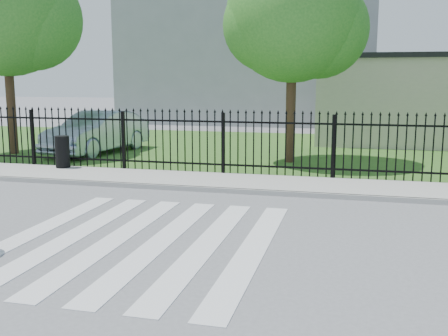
# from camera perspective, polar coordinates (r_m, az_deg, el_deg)

# --- Properties ---
(ground) EXTENTS (120.00, 120.00, 0.00)m
(ground) POSITION_cam_1_polar(r_m,az_deg,el_deg) (9.18, -9.32, -7.77)
(ground) COLOR slate
(ground) RESTS_ON ground
(crosswalk) EXTENTS (5.00, 5.50, 0.01)m
(crosswalk) POSITION_cam_1_polar(r_m,az_deg,el_deg) (9.17, -9.32, -7.73)
(crosswalk) COLOR silver
(crosswalk) RESTS_ON ground
(sidewalk) EXTENTS (40.00, 2.00, 0.12)m
(sidewalk) POSITION_cam_1_polar(r_m,az_deg,el_deg) (13.75, -1.10, -1.48)
(sidewalk) COLOR #ADAAA3
(sidewalk) RESTS_ON ground
(curb) EXTENTS (40.00, 0.12, 0.12)m
(curb) POSITION_cam_1_polar(r_m,az_deg,el_deg) (12.81, -2.27, -2.33)
(curb) COLOR #ADAAA3
(curb) RESTS_ON ground
(grass_strip) EXTENTS (40.00, 12.00, 0.02)m
(grass_strip) POSITION_cam_1_polar(r_m,az_deg,el_deg) (20.51, 3.99, 2.10)
(grass_strip) COLOR #345D20
(grass_strip) RESTS_ON ground
(iron_fence) EXTENTS (26.00, 0.04, 1.80)m
(iron_fence) POSITION_cam_1_polar(r_m,az_deg,el_deg) (14.57, -0.09, 2.52)
(iron_fence) COLOR black
(iron_fence) RESTS_ON ground
(tree_left) EXTENTS (4.80, 4.80, 7.58)m
(tree_left) POSITION_cam_1_polar(r_m,az_deg,el_deg) (20.57, -22.79, 15.83)
(tree_left) COLOR #382316
(tree_left) RESTS_ON ground
(tree_mid) EXTENTS (4.20, 4.20, 6.78)m
(tree_mid) POSITION_cam_1_polar(r_m,az_deg,el_deg) (17.24, 7.49, 16.10)
(tree_mid) COLOR #382316
(tree_mid) RESTS_ON ground
(building_low) EXTENTS (10.00, 6.00, 3.50)m
(building_low) POSITION_cam_1_polar(r_m,az_deg,el_deg) (24.29, 22.38, 6.71)
(building_low) COLOR beige
(building_low) RESTS_ON ground
(building_low_roof) EXTENTS (10.20, 6.20, 0.20)m
(building_low_roof) POSITION_cam_1_polar(r_m,az_deg,el_deg) (24.28, 22.67, 11.07)
(building_low_roof) COLOR black
(building_low_roof) RESTS_ON building_low
(building_tall) EXTENTS (15.00, 10.00, 12.00)m
(building_tall) POSITION_cam_1_polar(r_m,az_deg,el_deg) (34.79, 3.24, 15.14)
(building_tall) COLOR #95989D
(building_tall) RESTS_ON ground
(parked_car) EXTENTS (2.33, 4.83, 1.53)m
(parked_car) POSITION_cam_1_polar(r_m,az_deg,el_deg) (19.76, -13.61, 3.81)
(parked_car) COLOR #9DADC5
(parked_car) RESTS_ON grass_strip
(litter_bin) EXTENTS (0.51, 0.51, 0.94)m
(litter_bin) POSITION_cam_1_polar(r_m,az_deg,el_deg) (16.20, -17.18, 1.70)
(litter_bin) COLOR black
(litter_bin) RESTS_ON sidewalk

